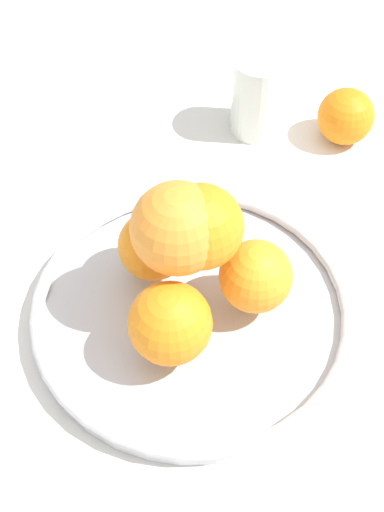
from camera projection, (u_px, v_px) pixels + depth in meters
The scene contains 5 objects.
ground_plane at pixel (192, 318), 0.69m from camera, with size 4.00×4.00×0.00m, color silver.
fruit_bowl at pixel (192, 310), 0.68m from camera, with size 0.30×0.30×0.03m.
orange_pile at pixel (190, 258), 0.62m from camera, with size 0.16×0.16×0.14m.
stray_orange at pixel (346, 116), 0.82m from camera, with size 0.07×0.07×0.07m, color orange.
drinking_glass at pixel (259, 95), 0.83m from camera, with size 0.07×0.07×0.10m, color silver.
Camera 1 is at (0.20, 0.34, 0.57)m, focal length 50.00 mm.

